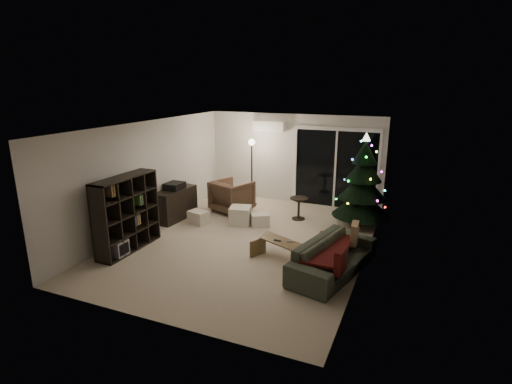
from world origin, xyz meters
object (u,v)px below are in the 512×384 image
bookshelf (119,213)px  coffee_table (284,251)px  sofa (333,257)px  media_cabinet (175,204)px  armchair (232,196)px  christmas_tree (363,180)px

bookshelf → coffee_table: bookshelf is taller
coffee_table → bookshelf: bearing=-143.1°
sofa → media_cabinet: bearing=86.1°
bookshelf → armchair: 3.26m
christmas_tree → media_cabinet: bearing=-162.9°
coffee_table → media_cabinet: bearing=-176.2°
media_cabinet → coffee_table: size_ratio=1.05×
bookshelf → armchair: bookshelf is taller
bookshelf → media_cabinet: 2.02m
media_cabinet → christmas_tree: (4.37, 1.34, 0.73)m
sofa → bookshelf: bearing=111.8°
armchair → media_cabinet: bearing=65.3°
media_cabinet → coffee_table: (3.32, -1.21, -0.20)m
bookshelf → sofa: bookshelf is taller
media_cabinet → armchair: bearing=49.8°
media_cabinet → christmas_tree: bearing=20.7°
bookshelf → coffee_table: (3.32, 0.77, -0.59)m
media_cabinet → christmas_tree: 4.63m
sofa → coffee_table: 1.00m
bookshelf → coffee_table: 3.45m
armchair → christmas_tree: (3.32, 0.25, 0.69)m
coffee_table → christmas_tree: bearing=91.4°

